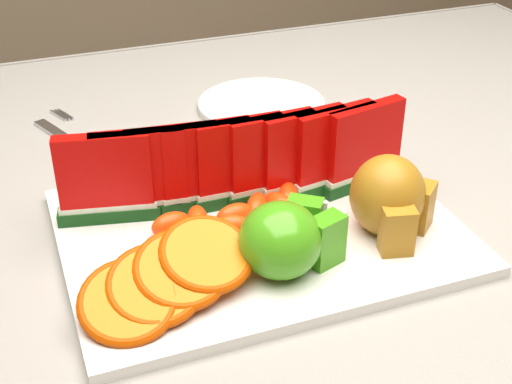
{
  "coord_description": "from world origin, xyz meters",
  "views": [
    {
      "loc": [
        -0.2,
        -0.66,
        1.18
      ],
      "look_at": [
        0.02,
        -0.09,
        0.81
      ],
      "focal_mm": 50.0,
      "sensor_mm": 36.0,
      "label": 1
    }
  ],
  "objects_px": {
    "apple_cluster": "(287,239)",
    "pear_cluster": "(390,198)",
    "side_plate": "(261,105)",
    "platter": "(259,231)",
    "fork": "(70,140)"
  },
  "relations": [
    {
      "from": "platter",
      "to": "apple_cluster",
      "type": "bearing_deg",
      "value": -90.64
    },
    {
      "from": "pear_cluster",
      "to": "side_plate",
      "type": "height_order",
      "value": "pear_cluster"
    },
    {
      "from": "apple_cluster",
      "to": "fork",
      "type": "height_order",
      "value": "apple_cluster"
    },
    {
      "from": "side_plate",
      "to": "platter",
      "type": "bearing_deg",
      "value": -111.39
    },
    {
      "from": "apple_cluster",
      "to": "platter",
      "type": "bearing_deg",
      "value": 89.36
    },
    {
      "from": "apple_cluster",
      "to": "pear_cluster",
      "type": "bearing_deg",
      "value": 10.01
    },
    {
      "from": "apple_cluster",
      "to": "side_plate",
      "type": "relative_size",
      "value": 0.46
    },
    {
      "from": "pear_cluster",
      "to": "side_plate",
      "type": "relative_size",
      "value": 0.41
    },
    {
      "from": "platter",
      "to": "apple_cluster",
      "type": "height_order",
      "value": "apple_cluster"
    },
    {
      "from": "platter",
      "to": "side_plate",
      "type": "relative_size",
      "value": 1.69
    },
    {
      "from": "fork",
      "to": "pear_cluster",
      "type": "bearing_deg",
      "value": -51.05
    },
    {
      "from": "side_plate",
      "to": "fork",
      "type": "height_order",
      "value": "side_plate"
    },
    {
      "from": "platter",
      "to": "side_plate",
      "type": "xyz_separation_m",
      "value": [
        0.12,
        0.3,
        -0.0
      ]
    },
    {
      "from": "side_plate",
      "to": "fork",
      "type": "distance_m",
      "value": 0.27
    },
    {
      "from": "apple_cluster",
      "to": "pear_cluster",
      "type": "relative_size",
      "value": 1.14
    }
  ]
}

